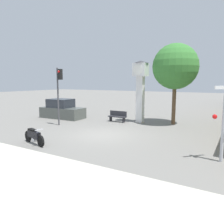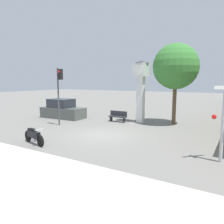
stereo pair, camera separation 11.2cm
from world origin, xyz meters
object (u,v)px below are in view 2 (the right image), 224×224
(clock_tower, at_px, (141,82))
(bench, at_px, (118,116))
(motorcycle, at_px, (34,136))
(traffic_light, at_px, (59,86))
(parked_car, at_px, (63,110))
(railroad_crossing_signal, at_px, (223,118))
(street_tree, at_px, (176,67))

(clock_tower, bearing_deg, bench, -157.38)
(motorcycle, bearing_deg, bench, 98.94)
(traffic_light, bearing_deg, motorcycle, -61.77)
(motorcycle, xyz_separation_m, parked_car, (-4.77, 7.24, 0.30))
(bench, bearing_deg, traffic_light, -130.93)
(motorcycle, height_order, railroad_crossing_signal, railroad_crossing_signal)
(motorcycle, xyz_separation_m, bench, (0.69, 8.19, 0.04))
(motorcycle, bearing_deg, traffic_light, 132.00)
(traffic_light, bearing_deg, clock_tower, 41.67)
(clock_tower, bearing_deg, parked_car, -166.89)
(motorcycle, bearing_deg, clock_tower, 88.46)
(clock_tower, bearing_deg, street_tree, 13.24)
(motorcycle, height_order, bench, motorcycle)
(motorcycle, distance_m, traffic_light, 5.80)
(bench, bearing_deg, clock_tower, 22.62)
(clock_tower, relative_size, street_tree, 0.80)
(railroad_crossing_signal, bearing_deg, clock_tower, 135.10)
(railroad_crossing_signal, bearing_deg, street_tree, 118.99)
(traffic_light, distance_m, parked_car, 4.22)
(traffic_light, xyz_separation_m, railroad_crossing_signal, (11.55, -2.29, -1.12))
(clock_tower, height_order, parked_car, clock_tower)
(motorcycle, xyz_separation_m, street_tree, (5.08, 9.54, 4.11))
(motorcycle, distance_m, clock_tower, 9.69)
(traffic_light, bearing_deg, street_tree, 33.44)
(railroad_crossing_signal, height_order, bench, railroad_crossing_signal)
(parked_car, bearing_deg, street_tree, 10.98)
(motorcycle, height_order, street_tree, street_tree)
(railroad_crossing_signal, relative_size, bench, 2.21)
(clock_tower, bearing_deg, traffic_light, -138.33)
(clock_tower, xyz_separation_m, traffic_light, (-4.89, -4.35, -0.32))
(motorcycle, xyz_separation_m, traffic_light, (-2.45, 4.56, 2.61))
(motorcycle, distance_m, railroad_crossing_signal, 9.50)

